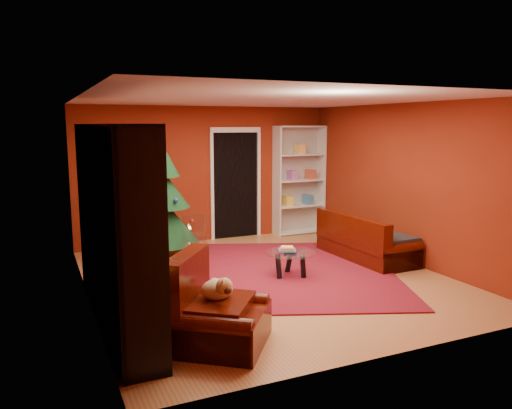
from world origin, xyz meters
name	(u,v)px	position (x,y,z in m)	size (l,w,h in m)	color
floor	(267,280)	(0.00, 0.00, -0.03)	(5.00, 5.50, 0.05)	#A3683B
ceiling	(268,97)	(0.00, 0.00, 2.62)	(5.00, 5.50, 0.05)	silver
wall_back	(206,174)	(0.00, 2.77, 1.30)	(5.00, 0.05, 2.60)	maroon
wall_left	(83,202)	(-2.52, 0.00, 1.30)	(0.05, 5.50, 2.60)	maroon
wall_right	(406,183)	(2.52, 0.00, 1.30)	(0.05, 5.50, 2.60)	maroon
doorway	(236,186)	(0.60, 2.73, 1.05)	(1.06, 0.60, 2.16)	black
rug	(291,271)	(0.48, 0.16, 0.01)	(3.09, 3.61, 0.02)	maroon
media_unit	(114,226)	(-2.27, -0.81, 1.13)	(0.45, 2.95, 2.26)	black
christmas_tree	(162,198)	(-1.11, 1.77, 1.04)	(1.20, 1.20, 2.14)	black
gift_box_teal	(116,248)	(-1.84, 2.20, 0.15)	(0.30, 0.30, 0.30)	#1D6961
gift_box_green	(189,249)	(-0.71, 1.62, 0.14)	(0.28, 0.28, 0.28)	#20592F
gift_box_red	(190,244)	(-0.54, 2.16, 0.10)	(0.21, 0.21, 0.21)	maroon
white_bookshelf	(299,180)	(1.95, 2.57, 1.11)	(1.06, 0.38, 2.29)	white
armchair	(220,309)	(-1.40, -1.84, 0.39)	(0.99, 0.99, 0.77)	#350A02
dog	(217,289)	(-1.41, -1.77, 0.57)	(0.40, 0.30, 0.25)	beige
sofa	(367,236)	(2.02, 0.32, 0.39)	(1.82, 0.82, 0.78)	#350A02
coffee_table	(290,264)	(0.34, -0.08, 0.20)	(0.76, 0.76, 0.47)	gray
acrylic_chair	(196,245)	(-0.81, 0.91, 0.38)	(0.39, 0.43, 0.77)	#66605B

